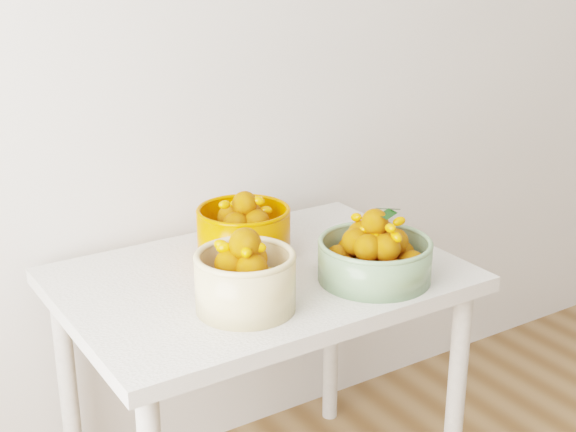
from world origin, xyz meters
The scene contains 4 objects.
table centered at (-0.30, 1.60, 0.65)m, with size 1.00×0.70×0.75m.
bowl_cream centered at (-0.43, 1.44, 0.83)m, with size 0.28×0.28×0.20m.
bowl_green centered at (-0.08, 1.41, 0.81)m, with size 0.36×0.36×0.18m.
bowl_orange centered at (-0.27, 1.72, 0.82)m, with size 0.32×0.32×0.18m.
Camera 1 is at (-1.25, -0.03, 1.58)m, focal length 50.00 mm.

